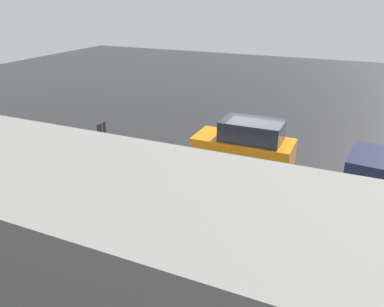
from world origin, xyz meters
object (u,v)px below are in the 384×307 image
moving_hatchback (245,145)px  sign_post (103,144)px  fire_hydrant (145,172)px  pedestrian (131,159)px

moving_hatchback → sign_post: 5.47m
moving_hatchback → fire_hydrant: moving_hatchback is taller
fire_hydrant → sign_post: (1.23, 0.76, 1.18)m
fire_hydrant → pedestrian: size_ratio=0.66×
moving_hatchback → pedestrian: 4.52m
moving_hatchback → sign_post: bearing=37.9°
moving_hatchback → fire_hydrant: 4.05m
moving_hatchback → pedestrian: moving_hatchback is taller
moving_hatchback → fire_hydrant: (3.06, 2.58, -0.63)m
pedestrian → sign_post: bearing=65.0°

